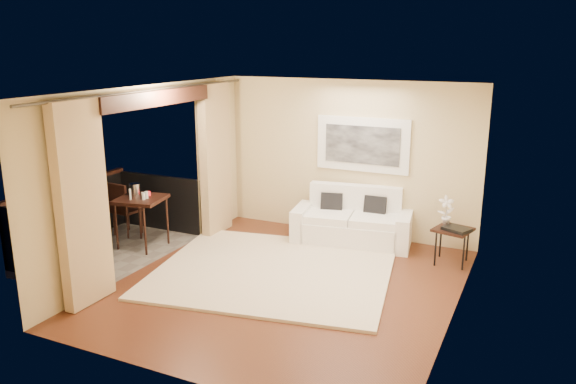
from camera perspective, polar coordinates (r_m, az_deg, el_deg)
The scene contains 18 objects.
floor at distance 7.96m, azimuth -0.09°, elevation -9.47°, with size 5.00×5.00×0.00m, color brown.
room_shell at distance 8.42m, azimuth -13.51°, elevation 9.29°, with size 5.00×6.40×5.00m.
balcony at distance 9.67m, azimuth -18.16°, elevation -4.61°, with size 1.81×2.60×1.17m.
curtains at distance 8.59m, azimuth -12.93°, elevation 1.42°, with size 0.16×4.80×2.64m.
artwork at distance 9.60m, azimuth 7.58°, elevation 4.79°, with size 1.62×0.07×0.92m.
rug at distance 8.39m, azimuth -1.49°, elevation -7.99°, with size 3.38×2.94×0.04m, color beige.
sofa at distance 9.57m, azimuth 6.57°, elevation -3.16°, with size 2.06×1.13×0.94m.
side_table at distance 8.91m, azimuth 16.40°, elevation -3.94°, with size 0.62×0.62×0.56m.
tray at distance 8.80m, azimuth 16.76°, elevation -3.63°, with size 0.38×0.28×0.05m, color black.
orchid at distance 8.95m, azimuth 15.78°, elevation -1.84°, with size 0.25×0.17×0.47m, color white.
bistro_table at distance 9.48m, azimuth -14.73°, elevation -1.02°, with size 0.84×0.84×0.84m.
balcony_chair_far at distance 10.17m, azimuth -16.48°, elevation -1.32°, with size 0.45×0.46×0.95m.
balcony_chair_near at distance 9.57m, azimuth -19.62°, elevation -2.07°, with size 0.56×0.57×1.08m.
ice_bucket at distance 9.59m, azimuth -15.30°, elevation 0.24°, with size 0.18×0.18×0.20m, color silver.
candle at distance 9.54m, azimuth -13.96°, elevation -0.15°, with size 0.06×0.06×0.07m, color red.
vase at distance 9.35m, azimuth -15.75°, elevation -0.23°, with size 0.04×0.04×0.18m, color silver.
glass_a at distance 9.31m, azimuth -14.49°, elevation -0.40°, with size 0.06×0.06×0.12m, color silver.
glass_b at distance 9.37m, azimuth -14.19°, elevation -0.29°, with size 0.06×0.06×0.12m, color silver.
Camera 1 is at (3.09, -6.56, 3.28)m, focal length 35.00 mm.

